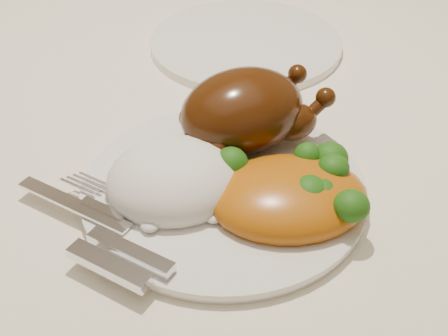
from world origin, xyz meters
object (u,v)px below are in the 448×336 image
dining_table (68,185)px  side_plate (246,43)px  roast_chicken (246,110)px  dinner_plate (224,190)px

dining_table → side_plate: side_plate is taller
roast_chicken → dining_table: bearing=134.0°
dining_table → side_plate: (0.26, 0.02, 0.11)m
dining_table → dinner_plate: 0.25m
side_plate → roast_chicken: 0.22m
dining_table → dinner_plate: size_ratio=6.34×
dinner_plate → roast_chicken: roast_chicken is taller
side_plate → roast_chicken: roast_chicken is taller
dinner_plate → side_plate: size_ratio=1.05×
dinner_plate → side_plate: same height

